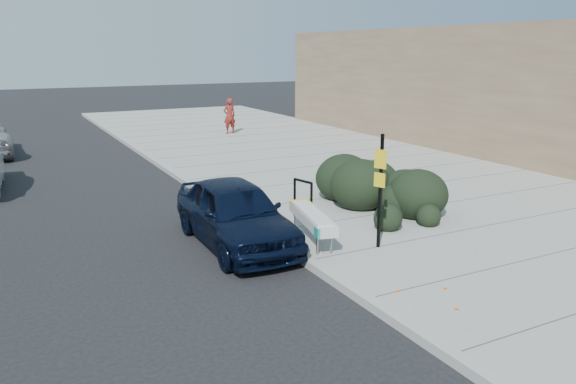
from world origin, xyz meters
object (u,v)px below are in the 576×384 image
at_px(bench, 312,218).
at_px(pedestrian, 229,116).
at_px(bike_rack, 303,195).
at_px(sedan_navy, 235,213).
at_px(sign_post, 380,184).

distance_m(bench, pedestrian, 16.63).
height_order(bench, pedestrian, pedestrian).
height_order(bike_rack, pedestrian, pedestrian).
bearing_deg(bench, sedan_navy, 158.47).
relative_size(sedan_navy, pedestrian, 2.46).
height_order(bench, sign_post, sign_post).
bearing_deg(pedestrian, sedan_navy, 64.79).
bearing_deg(sedan_navy, bike_rack, 18.13).
bearing_deg(bike_rack, pedestrian, 61.77).
relative_size(sign_post, sedan_navy, 0.56).
bearing_deg(sign_post, pedestrian, 58.67).
distance_m(bike_rack, sign_post, 2.72).
height_order(bike_rack, sign_post, sign_post).
distance_m(bench, bike_rack, 1.72).
xyz_separation_m(bench, pedestrian, (4.52, 16.00, 0.35)).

